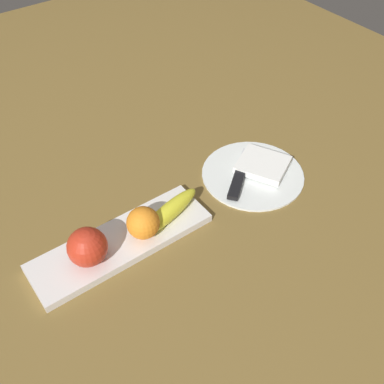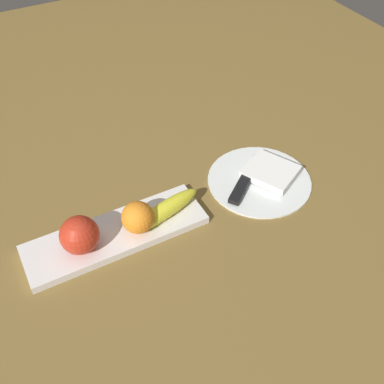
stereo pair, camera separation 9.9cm
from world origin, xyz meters
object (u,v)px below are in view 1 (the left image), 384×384
object	(u,v)px
folded_napkin	(263,164)
banana	(168,212)
fruit_tray	(121,242)
apple	(87,247)
dinner_plate	(253,174)
knife	(238,181)
orange_near_apple	(143,223)

from	to	relation	value
folded_napkin	banana	bearing A→B (deg)	-178.01
folded_napkin	fruit_tray	bearing A→B (deg)	180.00
folded_napkin	apple	bearing A→B (deg)	-178.85
dinner_plate	knife	xyz separation A→B (m)	(-0.05, -0.01, 0.01)
fruit_tray	dinner_plate	size ratio (longest dim) A/B	1.57
fruit_tray	apple	xyz separation A→B (m)	(-0.07, -0.01, 0.05)
banana	folded_napkin	world-z (taller)	banana
dinner_plate	orange_near_apple	bearing A→B (deg)	-177.09
fruit_tray	knife	size ratio (longest dim) A/B	2.42
banana	orange_near_apple	xyz separation A→B (m)	(-0.06, -0.01, 0.02)
fruit_tray	dinner_plate	xyz separation A→B (m)	(0.36, 0.00, -0.00)
banana	knife	xyz separation A→B (m)	(0.20, 0.00, -0.02)
folded_napkin	knife	size ratio (longest dim) A/B	0.72
folded_napkin	knife	distance (m)	0.08
dinner_plate	folded_napkin	size ratio (longest dim) A/B	2.14
fruit_tray	banana	world-z (taller)	banana
banana	folded_napkin	distance (m)	0.28
fruit_tray	orange_near_apple	distance (m)	0.06
orange_near_apple	folded_napkin	xyz separation A→B (m)	(0.34, 0.02, -0.03)
dinner_plate	knife	size ratio (longest dim) A/B	1.54
orange_near_apple	folded_napkin	bearing A→B (deg)	2.66
apple	folded_napkin	size ratio (longest dim) A/B	0.69
banana	orange_near_apple	size ratio (longest dim) A/B	2.61
fruit_tray	dinner_plate	distance (m)	0.36
apple	banana	size ratio (longest dim) A/B	0.44
orange_near_apple	folded_napkin	size ratio (longest dim) A/B	0.60
fruit_tray	apple	world-z (taller)	apple
fruit_tray	knife	xyz separation A→B (m)	(0.30, -0.01, 0.01)
orange_near_apple	knife	world-z (taller)	orange_near_apple
apple	knife	bearing A→B (deg)	0.57
dinner_plate	banana	bearing A→B (deg)	-177.76
banana	orange_near_apple	bearing A→B (deg)	171.06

